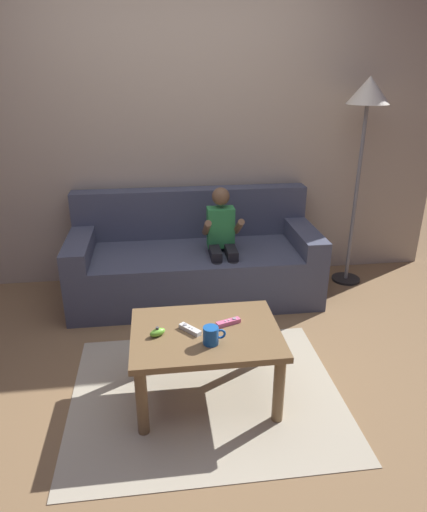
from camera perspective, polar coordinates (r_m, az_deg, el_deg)
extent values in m
plane|color=olive|center=(2.80, -1.59, -15.77)|extent=(8.90, 8.90, 0.00)
cube|color=#B2A38E|center=(3.80, -4.34, 15.27)|extent=(4.45, 0.05, 2.50)
cube|color=#474C60|center=(3.66, -2.32, -2.08)|extent=(1.92, 0.80, 0.41)
cube|color=#474C60|center=(3.82, -2.86, 5.47)|extent=(1.92, 0.16, 0.40)
cube|color=#474C60|center=(3.60, -16.35, 1.25)|extent=(0.18, 0.80, 0.15)
cube|color=#474C60|center=(3.73, 11.07, 2.54)|extent=(0.18, 0.80, 0.15)
cylinder|color=black|center=(3.41, 0.46, -4.01)|extent=(0.07, 0.07, 0.41)
cylinder|color=black|center=(3.43, 2.45, -3.89)|extent=(0.07, 0.07, 0.41)
cube|color=black|center=(3.43, 0.19, 0.44)|extent=(0.08, 0.25, 0.08)
cube|color=black|center=(3.45, 2.16, 0.54)|extent=(0.08, 0.25, 0.08)
cube|color=#33934C|center=(3.50, 0.89, 3.63)|extent=(0.20, 0.12, 0.31)
cylinder|color=brown|center=(3.37, -0.85, 3.53)|extent=(0.05, 0.22, 0.18)
cylinder|color=brown|center=(3.40, 3.17, 3.69)|extent=(0.05, 0.22, 0.18)
sphere|color=brown|center=(3.43, 0.92, 7.45)|extent=(0.13, 0.13, 0.13)
cube|color=brown|center=(2.49, -0.97, -9.69)|extent=(0.80, 0.59, 0.04)
cylinder|color=brown|center=(2.41, -8.93, -17.55)|extent=(0.06, 0.06, 0.39)
cylinder|color=brown|center=(2.47, 8.15, -16.24)|extent=(0.06, 0.06, 0.39)
cylinder|color=brown|center=(2.80, -8.78, -11.06)|extent=(0.06, 0.06, 0.39)
cylinder|color=brown|center=(2.86, 5.58, -10.13)|extent=(0.06, 0.06, 0.39)
cube|color=#BCB299|center=(2.73, -0.91, -16.85)|extent=(1.52, 1.24, 0.01)
cube|color=white|center=(2.47, -2.94, -9.14)|extent=(0.12, 0.13, 0.02)
cylinder|color=#99999E|center=(2.49, -3.58, -8.55)|extent=(0.02, 0.02, 0.00)
cylinder|color=silver|center=(2.47, -3.01, -8.85)|extent=(0.01, 0.01, 0.00)
cylinder|color=silver|center=(2.46, -2.66, -9.02)|extent=(0.01, 0.01, 0.00)
ellipsoid|color=#72C638|center=(2.45, -7.01, -9.45)|extent=(0.10, 0.08, 0.04)
cylinder|color=#4C4C51|center=(2.43, -7.04, -8.94)|extent=(0.02, 0.02, 0.01)
cube|color=pink|center=(2.53, 1.86, -8.28)|extent=(0.14, 0.08, 0.02)
cylinder|color=#99999E|center=(2.54, 2.63, -7.80)|extent=(0.02, 0.02, 0.00)
cylinder|color=silver|center=(2.53, 1.93, -8.00)|extent=(0.01, 0.01, 0.00)
cylinder|color=silver|center=(2.52, 1.51, -8.11)|extent=(0.01, 0.01, 0.00)
cylinder|color=#1959B2|center=(2.35, -0.34, -9.90)|extent=(0.08, 0.08, 0.10)
torus|color=#1959B2|center=(2.36, 0.88, -9.71)|extent=(0.06, 0.01, 0.06)
cylinder|color=black|center=(4.17, 16.17, -2.76)|extent=(0.24, 0.24, 0.02)
cylinder|color=slate|center=(3.92, 17.34, 6.99)|extent=(0.03, 0.03, 1.45)
cone|color=beige|center=(3.79, 18.86, 19.04)|extent=(0.32, 0.32, 0.20)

